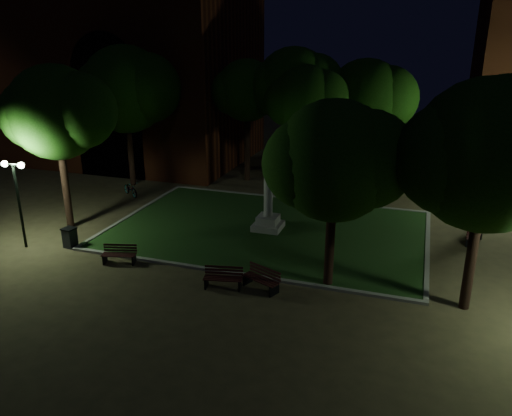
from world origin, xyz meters
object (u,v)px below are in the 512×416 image
Objects in this scene: bench_near_right at (262,279)px; bench_far_side at (360,197)px; bench_near_left at (223,278)px; bench_west_near at (119,255)px; bench_right_side at (473,235)px; monument at (268,212)px; bicycle at (131,189)px; trash_bin at (70,237)px.

bench_near_right is 1.04× the size of bench_far_side.
bench_near_left reaches higher than bench_west_near.
bench_near_left is 1.01× the size of bench_right_side.
bicycle is at bearing 163.87° from monument.
bench_right_side reaches higher than bench_west_near.
bench_right_side is at bearing 10.76° from bench_west_near.
trash_bin is (-8.00, -4.89, -0.48)m from monument.
monument reaches higher than bench_near_left.
bench_near_right is 1.06× the size of bench_right_side.
bench_near_right is 0.99× the size of bicycle.
bench_far_side is at bearing 55.89° from monument.
trash_bin reaches higher than bicycle.
bench_near_left is (0.13, -6.23, -0.57)m from monument.
monument is 1.93× the size of bicycle.
bench_west_near is at bearing -131.29° from monument.
bench_right_side is 7.09m from bench_far_side.
bicycle reaches higher than bench_right_side.
bench_west_near is 1.63× the size of trash_bin.
bench_near_left is at bearing 75.05° from bench_far_side.
bench_west_near is 0.92× the size of bicycle.
trash_bin is at bearing 151.55° from bench_west_near.
monument reaches higher than bench_near_right.
bench_near_left is 12.23m from bench_right_side.
trash_bin is (-11.81, -10.51, 0.07)m from bench_far_side.
bench_far_side is at bearing 36.74° from bench_west_near.
bicycle is (-4.67, 8.37, 0.06)m from bench_west_near.
monument reaches higher than trash_bin.
bench_right_side is (14.51, 7.12, 0.01)m from bench_west_near.
bicycle reaches higher than bench_far_side.
bench_near_right is at bearing -94.78° from bicycle.
bicycle is (-9.72, 9.01, 0.05)m from bench_near_left.
bench_right_side is 19.22m from bicycle.
bench_near_right reaches higher than bench_west_near.
bench_near_right is 9.63m from trash_bin.
bench_west_near is (-6.49, 0.27, -0.03)m from bench_near_right.
monument is 1.95× the size of bench_near_right.
bench_near_left is at bearing 142.60° from bench_right_side.
trash_bin is (-3.09, 0.72, 0.10)m from bench_west_near.
bench_near_right and bench_far_side have the same top height.
trash_bin is at bearing 43.94° from bench_far_side.
bench_near_left is at bearing -88.81° from monument.
bench_near_right is 11.71m from bench_far_side.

